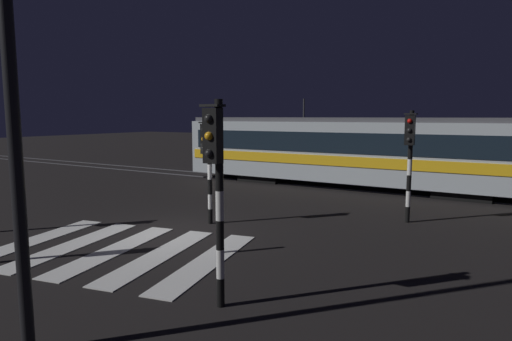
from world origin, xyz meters
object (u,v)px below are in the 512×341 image
Objects in this scene: traffic_light_median_centre at (208,155)px; traffic_light_corner_near_right at (216,173)px; tram at (354,150)px; traffic_light_corner_far_right at (410,149)px; bollard_island_edge at (221,231)px.

traffic_light_corner_near_right reaches higher than traffic_light_median_centre.
traffic_light_corner_near_right is 13.78m from tram.
tram is at bearing 122.76° from traffic_light_corner_far_right.
tram is at bearing 79.92° from traffic_light_median_centre.
traffic_light_corner_far_right is 0.20× the size of tram.
traffic_light_corner_far_right is 6.71m from tram.
traffic_light_corner_near_right is 3.24× the size of bollard_island_edge.
traffic_light_corner_near_right reaches higher than traffic_light_corner_far_right.
bollard_island_edge is (0.41, -11.10, -1.19)m from tram.
traffic_light_median_centre is 6.17m from traffic_light_corner_far_right.
traffic_light_corner_far_right is 8.11m from traffic_light_corner_near_right.
traffic_light_corner_far_right is 3.14× the size of bollard_island_edge.
tram is (-2.14, 13.60, -0.62)m from traffic_light_corner_near_right.
traffic_light_corner_near_right is at bearing -55.38° from bollard_island_edge.
traffic_light_corner_far_right is 6.58m from bollard_island_edge.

